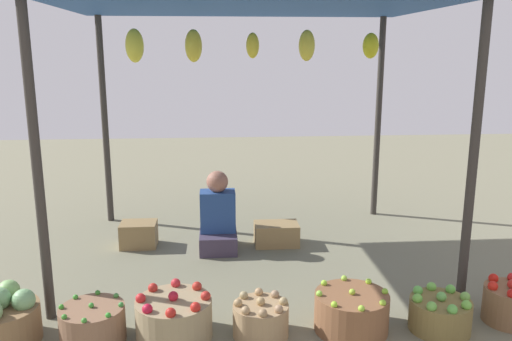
# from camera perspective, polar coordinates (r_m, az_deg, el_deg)

# --- Properties ---
(ground_plane) EXTENTS (14.00, 14.00, 0.00)m
(ground_plane) POSITION_cam_1_polar(r_m,az_deg,el_deg) (5.08, -0.52, -9.03)
(ground_plane) COLOR #737159
(market_stall_structure) EXTENTS (3.39, 2.56, 2.32)m
(market_stall_structure) POSITION_cam_1_polar(r_m,az_deg,el_deg) (4.72, -0.70, 15.99)
(market_stall_structure) COLOR #38332D
(market_stall_structure) RESTS_ON ground
(vendor_person) EXTENTS (0.36, 0.44, 0.78)m
(vendor_person) POSITION_cam_1_polar(r_m,az_deg,el_deg) (5.10, -4.19, -5.40)
(vendor_person) COLOR #3D3348
(vendor_person) RESTS_ON ground
(basket_cabbages) EXTENTS (0.49, 0.49, 0.39)m
(basket_cabbages) POSITION_cam_1_polar(r_m,az_deg,el_deg) (3.96, -26.11, -14.45)
(basket_cabbages) COLOR olive
(basket_cabbages) RESTS_ON ground
(basket_green_chilies) EXTENTS (0.43, 0.43, 0.28)m
(basket_green_chilies) POSITION_cam_1_polar(r_m,az_deg,el_deg) (3.77, -17.48, -15.76)
(basket_green_chilies) COLOR #835F45
(basket_green_chilies) RESTS_ON ground
(basket_red_apples) EXTENTS (0.51, 0.51, 0.33)m
(basket_red_apples) POSITION_cam_1_polar(r_m,az_deg,el_deg) (3.69, -8.98, -15.64)
(basket_red_apples) COLOR #96825F
(basket_red_apples) RESTS_ON ground
(basket_potatoes) EXTENTS (0.38, 0.38, 0.28)m
(basket_potatoes) POSITION_cam_1_polar(r_m,az_deg,el_deg) (3.68, 0.52, -15.97)
(basket_potatoes) COLOR #9E7F58
(basket_potatoes) RESTS_ON ground
(basket_limes) EXTENTS (0.51, 0.51, 0.31)m
(basket_limes) POSITION_cam_1_polar(r_m,az_deg,el_deg) (3.79, 10.42, -14.99)
(basket_limes) COLOR brown
(basket_limes) RESTS_ON ground
(basket_green_apples) EXTENTS (0.42, 0.42, 0.28)m
(basket_green_apples) POSITION_cam_1_polar(r_m,az_deg,el_deg) (3.96, 19.54, -14.58)
(basket_green_apples) COLOR olive
(basket_green_apples) RESTS_ON ground
(basket_red_tomatoes) EXTENTS (0.37, 0.37, 0.32)m
(basket_red_tomatoes) POSITION_cam_1_polar(r_m,az_deg,el_deg) (4.24, 26.12, -12.97)
(basket_red_tomatoes) COLOR brown
(basket_red_tomatoes) RESTS_ON ground
(wooden_crate_near_vendor) EXTENTS (0.35, 0.27, 0.24)m
(wooden_crate_near_vendor) POSITION_cam_1_polar(r_m,az_deg,el_deg) (5.34, -12.73, -6.84)
(wooden_crate_near_vendor) COLOR olive
(wooden_crate_near_vendor) RESTS_ON ground
(wooden_crate_stacked_rear) EXTENTS (0.44, 0.29, 0.22)m
(wooden_crate_stacked_rear) POSITION_cam_1_polar(r_m,az_deg,el_deg) (5.26, 2.25, -6.97)
(wooden_crate_stacked_rear) COLOR olive
(wooden_crate_stacked_rear) RESTS_ON ground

